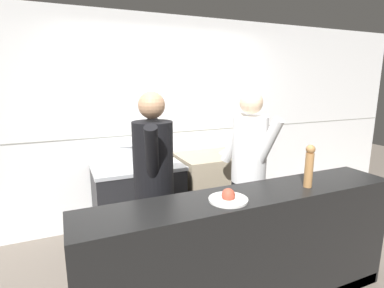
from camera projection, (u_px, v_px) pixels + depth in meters
name	position (u px, v px, depth m)	size (l,w,h in m)	color
ground_plane	(225.00, 281.00, 2.76)	(14.00, 14.00, 0.00)	#6B6056
wall_back_tiled	(167.00, 121.00, 3.88)	(8.00, 0.06, 2.60)	white
oven_range	(138.00, 200.00, 3.50)	(0.99, 0.71, 0.88)	#232326
prep_counter	(215.00, 188.00, 3.90)	(0.95, 0.65, 0.89)	gray
pass_counter	(247.00, 253.00, 2.35)	(2.58, 0.45, 0.98)	black
stock_pot	(129.00, 153.00, 3.41)	(0.24, 0.24, 0.23)	#B7BABF
mixing_bowl_steel	(229.00, 150.00, 3.88)	(0.25, 0.25, 0.08)	#B7BABF
chefs_knife	(229.00, 156.00, 3.69)	(0.33, 0.19, 0.02)	#B7BABF
plated_dish_main	(228.00, 198.00, 2.11)	(0.28, 0.28, 0.10)	white
pepper_mill	(309.00, 165.00, 2.35)	(0.07, 0.07, 0.34)	#AD7A47
chef_head_cook	(154.00, 179.00, 2.64)	(0.44, 0.74, 1.72)	black
chef_sous	(249.00, 166.00, 3.05)	(0.43, 0.74, 1.72)	black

